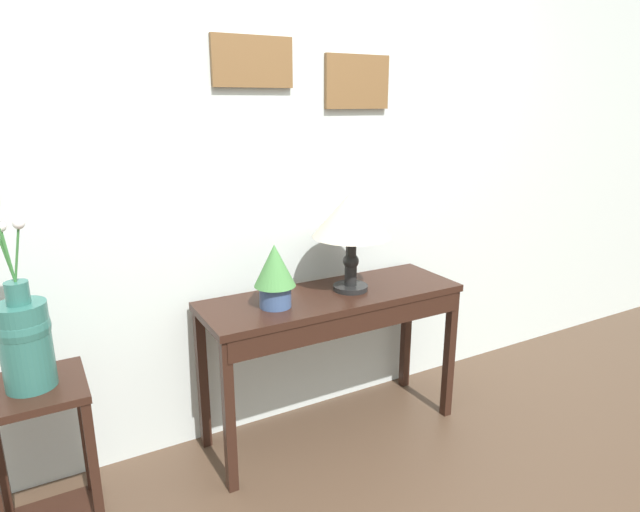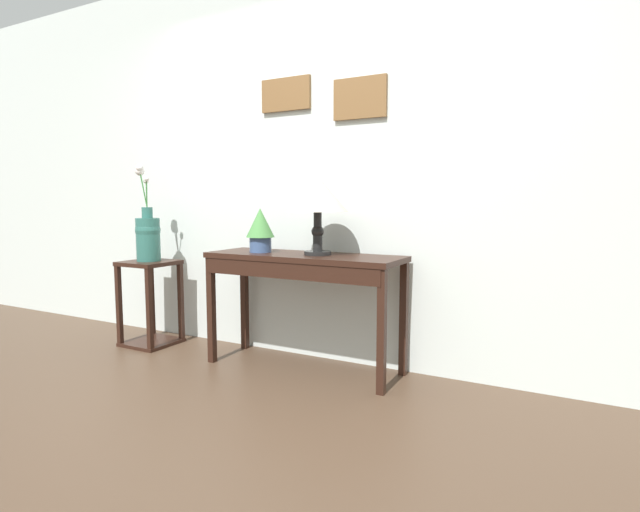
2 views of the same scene
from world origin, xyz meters
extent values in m
cube|color=#4C3828|center=(0.00, 0.00, 0.00)|extent=(12.00, 12.00, 0.01)
cube|color=silver|center=(0.00, 1.45, 1.40)|extent=(9.00, 0.10, 2.80)
cube|color=brown|center=(-0.22, 1.38, 1.84)|extent=(0.39, 0.02, 0.22)
cube|color=tan|center=(-0.22, 1.38, 1.84)|extent=(0.31, 0.01, 0.18)
cube|color=brown|center=(0.34, 1.38, 1.76)|extent=(0.37, 0.02, 0.26)
cube|color=#5258A9|center=(0.34, 1.38, 1.76)|extent=(0.29, 0.01, 0.21)
cube|color=black|center=(0.06, 1.14, 0.74)|extent=(1.30, 0.44, 0.03)
cube|color=black|center=(0.06, 0.94, 0.68)|extent=(1.24, 0.03, 0.10)
cube|color=black|center=(-0.56, 0.95, 0.36)|extent=(0.04, 0.04, 0.73)
cube|color=black|center=(0.68, 0.95, 0.36)|extent=(0.04, 0.04, 0.73)
cube|color=black|center=(-0.56, 1.32, 0.36)|extent=(0.04, 0.04, 0.73)
cube|color=black|center=(0.68, 1.32, 0.36)|extent=(0.04, 0.04, 0.73)
cylinder|color=black|center=(0.17, 1.14, 0.77)|extent=(0.17, 0.17, 0.02)
cylinder|color=black|center=(0.17, 1.14, 0.85)|extent=(0.06, 0.06, 0.12)
sphere|color=black|center=(0.17, 1.14, 0.91)|extent=(0.08, 0.08, 0.08)
cylinder|color=black|center=(0.17, 1.14, 0.97)|extent=(0.05, 0.05, 0.12)
cone|color=beige|center=(0.17, 1.14, 1.15)|extent=(0.38, 0.38, 0.23)
cylinder|color=#3D5684|center=(-0.26, 1.11, 0.81)|extent=(0.15, 0.15, 0.10)
cone|color=#478442|center=(-0.26, 1.11, 0.96)|extent=(0.19, 0.19, 0.19)
cube|color=black|center=(-1.26, 1.07, 0.64)|extent=(0.36, 0.36, 0.03)
cube|color=black|center=(-1.26, 1.07, 0.01)|extent=(0.36, 0.36, 0.03)
cube|color=black|center=(-1.42, 0.91, 0.33)|extent=(0.04, 0.03, 0.59)
cube|color=black|center=(-1.10, 0.91, 0.33)|extent=(0.04, 0.03, 0.59)
cube|color=black|center=(-1.42, 1.23, 0.33)|extent=(0.04, 0.04, 0.59)
cube|color=black|center=(-1.10, 1.23, 0.33)|extent=(0.04, 0.04, 0.59)
cylinder|color=#2D665B|center=(-1.26, 1.07, 0.81)|extent=(0.18, 0.18, 0.33)
sphere|color=#2D665B|center=(-1.26, 1.07, 0.89)|extent=(0.19, 0.19, 0.19)
cylinder|color=#2D665B|center=(-1.26, 1.07, 1.02)|extent=(0.08, 0.08, 0.08)
cylinder|color=#387A38|center=(-1.29, 1.06, 1.19)|extent=(0.05, 0.03, 0.27)
sphere|color=white|center=(-1.31, 1.05, 1.33)|extent=(0.07, 0.07, 0.07)
cylinder|color=#387A38|center=(-1.24, 1.06, 1.16)|extent=(0.05, 0.04, 0.21)
sphere|color=white|center=(-1.23, 1.04, 1.27)|extent=(0.04, 0.04, 0.04)
cylinder|color=#387A38|center=(-1.27, 1.08, 1.16)|extent=(0.03, 0.03, 0.20)
sphere|color=white|center=(-1.28, 1.09, 1.25)|extent=(0.04, 0.04, 0.04)
cylinder|color=#387A38|center=(-1.28, 1.06, 1.20)|extent=(0.04, 0.04, 0.29)
sphere|color=white|center=(-1.30, 1.04, 1.35)|extent=(0.06, 0.06, 0.06)
camera|label=1|loc=(-1.20, -1.01, 1.66)|focal=30.27mm
camera|label=2|loc=(1.70, -1.66, 1.09)|focal=28.38mm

